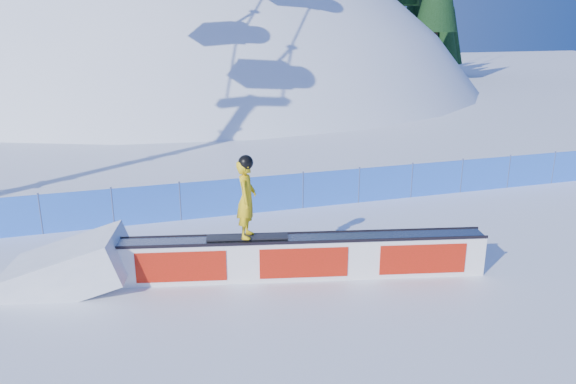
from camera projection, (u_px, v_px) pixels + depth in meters
name	position (u px, v px, depth m)	size (l,w,h in m)	color
ground	(393.00, 257.00, 14.78)	(160.00, 160.00, 0.00)	white
snow_hill	(197.00, 259.00, 58.47)	(64.00, 64.00, 64.00)	white
safety_fence	(331.00, 188.00, 18.71)	(22.05, 0.05, 1.30)	blue
rail_box	(303.00, 257.00, 13.50)	(8.75, 2.53, 1.06)	white
snow_ramp	(70.00, 285.00, 13.25)	(2.68, 1.78, 1.00)	white
snowboarder	(246.00, 198.00, 12.95)	(1.95, 0.80, 2.01)	black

